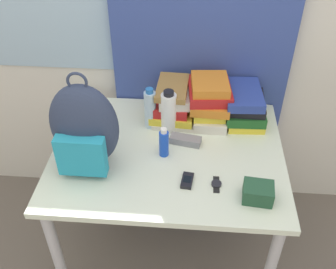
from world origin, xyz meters
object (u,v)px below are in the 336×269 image
backpack (84,129)px  cell_phone (187,181)px  book_stack_left (174,103)px  camera_pouch (258,192)px  sunscreen_bottle (164,143)px  sports_bottle (169,112)px  book_stack_center (210,100)px  book_stack_right (244,106)px  sunglasses_case (185,140)px  wristwatch (216,184)px  water_bottle (150,109)px

backpack → cell_phone: size_ratio=4.92×
book_stack_left → camera_pouch: size_ratio=2.06×
sunscreen_bottle → camera_pouch: bearing=-30.7°
cell_phone → sports_bottle: bearing=106.9°
book_stack_left → cell_phone: (0.09, -0.47, -0.08)m
book_stack_center → sports_bottle: book_stack_center is taller
book_stack_center → book_stack_right: bearing=-0.1°
backpack → sunglasses_case: size_ratio=2.98×
camera_pouch → wristwatch: bearing=158.7°
sunscreen_bottle → cell_phone: (0.12, -0.17, -0.06)m
camera_pouch → book_stack_center: bearing=110.1°
water_bottle → camera_pouch: 0.68m
sunscreen_bottle → sunglasses_case: bearing=43.3°
sunglasses_case → sports_bottle: bearing=132.1°
sports_bottle → sunscreen_bottle: sports_bottle is taller
water_bottle → book_stack_center: bearing=17.0°
backpack → sunglasses_case: 0.50m
sunscreen_bottle → camera_pouch: 0.48m
sunglasses_case → wristwatch: bearing=-61.5°
sunglasses_case → camera_pouch: (0.31, -0.33, 0.02)m
camera_pouch → sports_bottle: bearing=132.9°
sports_bottle → camera_pouch: bearing=-47.1°
cell_phone → camera_pouch: bearing=-14.0°
sunglasses_case → camera_pouch: bearing=-46.9°
book_stack_left → sports_bottle: (-0.02, -0.11, 0.02)m
water_bottle → book_stack_right: bearing=10.8°
book_stack_left → camera_pouch: book_stack_left is taller
book_stack_right → book_stack_left: bearing=-179.5°
book_stack_left → backpack: bearing=-132.9°
book_stack_center → camera_pouch: book_stack_center is taller
sunscreen_bottle → book_stack_left: bearing=85.4°
backpack → sunscreen_bottle: (0.33, 0.09, -0.13)m
water_bottle → wristwatch: (0.33, -0.39, -0.10)m
cell_phone → camera_pouch: camera_pouch is taller
water_bottle → sports_bottle: (0.09, -0.02, 0.00)m
cell_phone → camera_pouch: size_ratio=0.73×
book_stack_right → cell_phone: size_ratio=2.95×
sunglasses_case → wristwatch: size_ratio=1.64×
wristwatch → sunscreen_bottle: bearing=143.6°
water_bottle → sunglasses_case: 0.24m
book_stack_left → cell_phone: book_stack_left is taller
cell_phone → sunglasses_case: sunglasses_case is taller
cell_phone → camera_pouch: (0.29, -0.07, 0.03)m
book_stack_center → wristwatch: 0.50m
book_stack_right → wristwatch: 0.51m
water_bottle → sunscreen_bottle: size_ratio=1.47×
sunglasses_case → wristwatch: (0.15, -0.27, -0.01)m
book_stack_center → water_bottle: size_ratio=1.26×
book_stack_left → book_stack_right: (0.36, 0.00, 0.00)m
backpack → book_stack_center: (0.54, 0.39, -0.08)m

